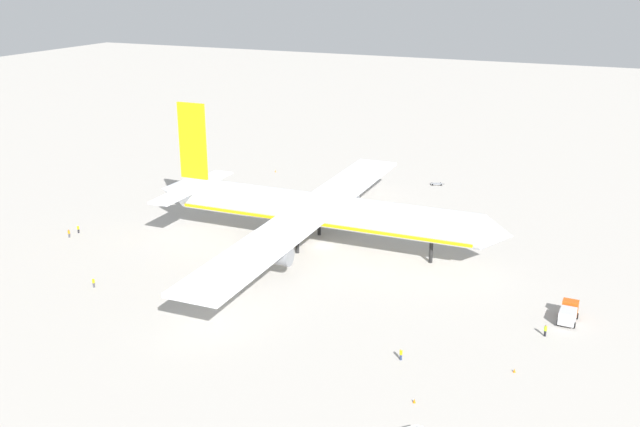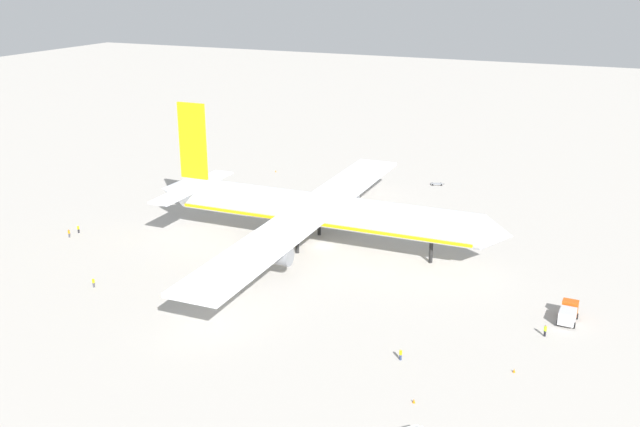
% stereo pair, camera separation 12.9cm
% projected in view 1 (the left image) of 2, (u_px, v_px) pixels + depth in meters
% --- Properties ---
extents(ground_plane, '(600.00, 600.00, 0.00)m').
position_uv_depth(ground_plane, '(323.00, 246.00, 135.22)').
color(ground_plane, '#ADA8A0').
extents(airliner, '(70.85, 81.82, 25.24)m').
position_uv_depth(airliner, '(316.00, 210.00, 133.48)').
color(airliner, silver).
rests_on(airliner, ground).
extents(service_truck_0, '(2.72, 5.08, 2.72)m').
position_uv_depth(service_truck_0, '(568.00, 313.00, 105.61)').
color(service_truck_0, '#BF4C14').
rests_on(service_truck_0, ground).
extents(baggage_cart_0, '(3.39, 2.31, 0.40)m').
position_uv_depth(baggage_cart_0, '(437.00, 184.00, 173.21)').
color(baggage_cart_0, gray).
rests_on(baggage_cart_0, ground).
extents(ground_worker_0, '(0.53, 0.53, 1.62)m').
position_uv_depth(ground_worker_0, '(69.00, 233.00, 139.16)').
color(ground_worker_0, '#3F3F47').
rests_on(ground_worker_0, ground).
extents(ground_worker_1, '(0.55, 0.55, 1.67)m').
position_uv_depth(ground_worker_1, '(94.00, 283.00, 117.27)').
color(ground_worker_1, '#3F3F47').
rests_on(ground_worker_1, ground).
extents(ground_worker_2, '(0.52, 0.52, 1.63)m').
position_uv_depth(ground_worker_2, '(401.00, 354.00, 95.47)').
color(ground_worker_2, navy).
rests_on(ground_worker_2, ground).
extents(ground_worker_3, '(0.41, 0.41, 1.63)m').
position_uv_depth(ground_worker_3, '(78.00, 229.00, 141.49)').
color(ground_worker_3, black).
rests_on(ground_worker_3, ground).
extents(ground_worker_5, '(0.43, 0.43, 1.78)m').
position_uv_depth(ground_worker_5, '(545.00, 330.00, 101.61)').
color(ground_worker_5, black).
rests_on(ground_worker_5, ground).
extents(traffic_cone_0, '(0.36, 0.36, 0.55)m').
position_uv_depth(traffic_cone_0, '(414.00, 401.00, 86.16)').
color(traffic_cone_0, orange).
rests_on(traffic_cone_0, ground).
extents(traffic_cone_1, '(0.36, 0.36, 0.55)m').
position_uv_depth(traffic_cone_1, '(276.00, 171.00, 184.07)').
color(traffic_cone_1, orange).
rests_on(traffic_cone_1, ground).
extents(traffic_cone_2, '(0.36, 0.36, 0.55)m').
position_uv_depth(traffic_cone_2, '(514.00, 370.00, 92.68)').
color(traffic_cone_2, orange).
rests_on(traffic_cone_2, ground).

